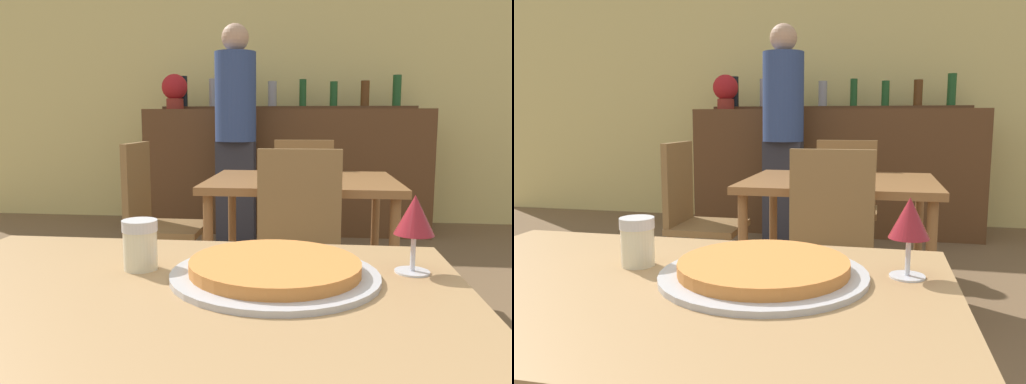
# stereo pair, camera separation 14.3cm
# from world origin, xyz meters

# --- Properties ---
(wall_back) EXTENTS (8.00, 0.05, 2.80)m
(wall_back) POSITION_xyz_m (0.00, 4.34, 1.40)
(wall_back) COLOR #EAD684
(wall_back) RESTS_ON ground_plane
(dining_table_near) EXTENTS (1.09, 0.72, 0.74)m
(dining_table_near) POSITION_xyz_m (0.00, 0.00, 0.65)
(dining_table_near) COLOR #A87F51
(dining_table_near) RESTS_ON ground_plane
(dining_table_far) EXTENTS (1.02, 0.85, 0.73)m
(dining_table_far) POSITION_xyz_m (0.19, 1.87, 0.65)
(dining_table_far) COLOR brown
(dining_table_far) RESTS_ON ground_plane
(bar_counter) EXTENTS (2.60, 0.56, 1.14)m
(bar_counter) POSITION_xyz_m (0.00, 3.84, 0.57)
(bar_counter) COLOR brown
(bar_counter) RESTS_ON ground_plane
(bar_back_shelf) EXTENTS (2.39, 0.24, 0.32)m
(bar_back_shelf) POSITION_xyz_m (-0.01, 3.98, 1.22)
(bar_back_shelf) COLOR brown
(bar_back_shelf) RESTS_ON bar_counter
(chair_far_side_front) EXTENTS (0.40, 0.40, 0.92)m
(chair_far_side_front) POSITION_xyz_m (0.19, 1.28, 0.52)
(chair_far_side_front) COLOR olive
(chair_far_side_front) RESTS_ON ground_plane
(chair_far_side_back) EXTENTS (0.40, 0.40, 0.92)m
(chair_far_side_back) POSITION_xyz_m (0.19, 2.47, 0.52)
(chair_far_side_back) COLOR olive
(chair_far_side_back) RESTS_ON ground_plane
(chair_far_side_left) EXTENTS (0.40, 0.40, 0.92)m
(chair_far_side_left) POSITION_xyz_m (-0.65, 1.87, 0.52)
(chair_far_side_left) COLOR olive
(chair_far_side_left) RESTS_ON ground_plane
(pizza_tray) EXTENTS (0.41, 0.41, 0.04)m
(pizza_tray) POSITION_xyz_m (0.18, 0.08, 0.76)
(pizza_tray) COLOR #B7B7BC
(pizza_tray) RESTS_ON dining_table_near
(cheese_shaker) EXTENTS (0.07, 0.07, 0.10)m
(cheese_shaker) POSITION_xyz_m (-0.10, 0.11, 0.79)
(cheese_shaker) COLOR beige
(cheese_shaker) RESTS_ON dining_table_near
(person_standing) EXTENTS (0.34, 0.34, 1.82)m
(person_standing) POSITION_xyz_m (-0.39, 3.26, 0.99)
(person_standing) COLOR #2D2D38
(person_standing) RESTS_ON ground_plane
(wine_glass) EXTENTS (0.08, 0.08, 0.16)m
(wine_glass) POSITION_xyz_m (0.45, 0.14, 0.86)
(wine_glass) COLOR silver
(wine_glass) RESTS_ON dining_table_near
(potted_plant) EXTENTS (0.24, 0.24, 0.33)m
(potted_plant) POSITION_xyz_m (-1.05, 3.79, 1.32)
(potted_plant) COLOR maroon
(potted_plant) RESTS_ON bar_counter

